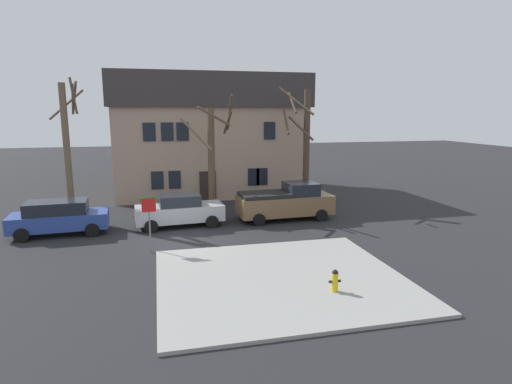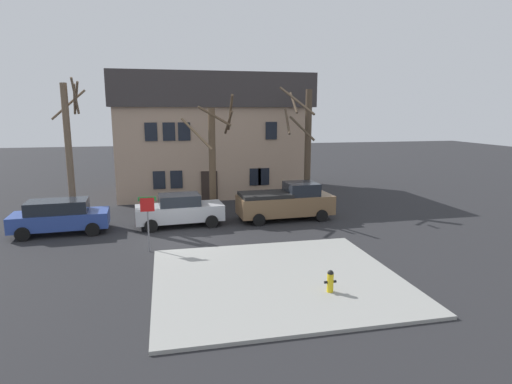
{
  "view_description": "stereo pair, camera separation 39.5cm",
  "coord_description": "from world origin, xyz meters",
  "views": [
    {
      "loc": [
        -1.13,
        -19.74,
        6.07
      ],
      "look_at": [
        4.06,
        2.2,
        1.77
      ],
      "focal_mm": 29.48,
      "sensor_mm": 36.0,
      "label": 1
    },
    {
      "loc": [
        -0.74,
        -19.83,
        6.07
      ],
      "look_at": [
        4.06,
        2.2,
        1.77
      ],
      "focal_mm": 29.48,
      "sensor_mm": 36.0,
      "label": 2
    }
  ],
  "objects": [
    {
      "name": "bicycle_leaning",
      "position": [
        -6.47,
        4.42,
        0.37
      ],
      "size": [
        1.69,
        0.55,
        1.03
      ],
      "color": "black",
      "rests_on": "ground_plane"
    },
    {
      "name": "sidewalk_slab",
      "position": [
        3.11,
        -5.81,
        0.06
      ],
      "size": [
        8.89,
        8.05,
        0.12
      ],
      "primitive_type": "cube",
      "color": "#999993",
      "rests_on": "ground_plane"
    },
    {
      "name": "ground_plane",
      "position": [
        0.0,
        0.0,
        0.0
      ],
      "size": [
        120.0,
        120.0,
        0.0
      ],
      "primitive_type": "plane",
      "color": "#262628"
    },
    {
      "name": "pickup_truck_brown",
      "position": [
        5.94,
        2.76,
        1.01
      ],
      "size": [
        5.48,
        2.47,
        2.09
      ],
      "color": "brown",
      "rests_on": "ground_plane"
    },
    {
      "name": "tree_bare_far",
      "position": [
        8.18,
        5.98,
        4.08
      ],
      "size": [
        2.1,
        3.5,
        7.64
      ],
      "color": "#4C3D2D",
      "rests_on": "ground_plane"
    },
    {
      "name": "building_main",
      "position": [
        2.77,
        12.56,
        4.45
      ],
      "size": [
        13.96,
        8.33,
        8.73
      ],
      "color": "tan",
      "rests_on": "ground_plane"
    },
    {
      "name": "car_blue_wagon",
      "position": [
        -6.04,
        2.4,
        0.9
      ],
      "size": [
        4.71,
        2.28,
        1.72
      ],
      "color": "#2D4799",
      "rests_on": "ground_plane"
    },
    {
      "name": "car_silver_sedan",
      "position": [
        -0.06,
        2.6,
        0.87
      ],
      "size": [
        4.74,
        2.26,
        1.73
      ],
      "color": "#B7BABF",
      "rests_on": "ground_plane"
    },
    {
      "name": "tree_bare_near",
      "position": [
        -5.95,
        5.47,
        4.18
      ],
      "size": [
        1.97,
        1.66,
        7.91
      ],
      "color": "brown",
      "rests_on": "ground_plane"
    },
    {
      "name": "street_sign_pole",
      "position": [
        -1.56,
        -1.51,
        1.74
      ],
      "size": [
        0.76,
        0.07,
        2.47
      ],
      "color": "slate",
      "rests_on": "ground_plane"
    },
    {
      "name": "fire_hydrant",
      "position": [
        4.51,
        -7.41,
        0.52
      ],
      "size": [
        0.42,
        0.22,
        0.77
      ],
      "color": "gold",
      "rests_on": "sidewalk_slab"
    },
    {
      "name": "tree_bare_mid",
      "position": [
        2.1,
        5.2,
        3.55
      ],
      "size": [
        3.04,
        2.92,
        7.08
      ],
      "color": "brown",
      "rests_on": "ground_plane"
    }
  ]
}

